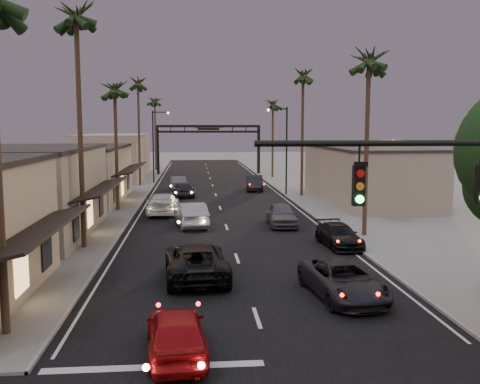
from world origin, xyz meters
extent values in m
plane|color=slate|center=(0.00, 40.00, 0.00)|extent=(200.00, 200.00, 0.00)
cube|color=black|center=(0.00, 45.00, 0.00)|extent=(14.00, 120.00, 0.02)
cube|color=slate|center=(-9.50, 52.00, 0.06)|extent=(5.00, 92.00, 0.12)
cube|color=slate|center=(9.50, 52.00, 0.06)|extent=(5.00, 92.00, 0.12)
cube|color=gray|center=(-13.00, 26.00, 2.75)|extent=(8.00, 14.00, 5.50)
cube|color=tan|center=(-13.00, 42.00, 2.50)|extent=(8.00, 16.00, 5.00)
cube|color=gray|center=(-13.00, 65.00, 3.00)|extent=(8.00, 20.00, 6.00)
cube|color=gray|center=(14.00, 40.00, 2.50)|extent=(8.00, 18.00, 5.00)
cylinder|color=black|center=(3.40, 4.00, 6.60)|extent=(8.40, 0.16, 0.16)
cube|color=black|center=(1.80, 4.00, 5.55)|extent=(0.28, 0.22, 1.00)
cube|color=black|center=(-7.40, 70.00, 3.50)|extent=(0.40, 0.40, 7.00)
cube|color=black|center=(7.40, 70.00, 3.50)|extent=(0.40, 0.40, 7.00)
cube|color=black|center=(0.00, 70.00, 7.10)|extent=(15.20, 0.35, 0.35)
cube|color=black|center=(0.00, 70.00, 6.30)|extent=(15.20, 0.30, 0.30)
cube|color=beige|center=(0.00, 69.98, 6.70)|extent=(4.20, 0.12, 1.00)
cylinder|color=black|center=(7.20, 45.00, 4.50)|extent=(0.16, 0.16, 9.00)
cylinder|color=black|center=(6.20, 45.00, 8.80)|extent=(2.00, 0.12, 0.12)
sphere|color=#FFD899|center=(5.30, 45.00, 8.70)|extent=(0.30, 0.30, 0.30)
cylinder|color=black|center=(-7.20, 58.00, 4.50)|extent=(0.16, 0.16, 9.00)
cylinder|color=black|center=(-6.20, 58.00, 8.80)|extent=(2.00, 0.12, 0.12)
sphere|color=#FFD899|center=(-5.30, 58.00, 8.70)|extent=(0.30, 0.30, 0.30)
cylinder|color=#38281C|center=(-8.60, 22.00, 6.50)|extent=(0.28, 0.28, 13.00)
sphere|color=black|center=(-8.60, 22.00, 13.60)|extent=(3.20, 3.20, 3.20)
cylinder|color=#38281C|center=(-8.60, 36.00, 5.00)|extent=(0.28, 0.28, 10.00)
sphere|color=black|center=(-8.60, 36.00, 10.60)|extent=(3.20, 3.20, 3.20)
cylinder|color=#38281C|center=(-8.60, 55.00, 6.00)|extent=(0.28, 0.28, 12.00)
sphere|color=black|center=(-8.60, 55.00, 12.60)|extent=(3.20, 3.20, 3.20)
cylinder|color=#38281C|center=(8.60, 24.00, 5.50)|extent=(0.28, 0.28, 11.00)
sphere|color=black|center=(8.60, 24.00, 11.60)|extent=(3.20, 3.20, 3.20)
cylinder|color=#38281C|center=(8.60, 44.00, 6.00)|extent=(0.28, 0.28, 12.00)
sphere|color=black|center=(8.60, 44.00, 12.60)|extent=(3.20, 3.20, 3.20)
cylinder|color=#38281C|center=(8.60, 64.00, 5.00)|extent=(0.28, 0.28, 10.00)
sphere|color=black|center=(8.60, 64.00, 10.60)|extent=(3.20, 3.20, 3.20)
cylinder|color=#38281C|center=(-8.30, 78.00, 5.50)|extent=(0.28, 0.28, 11.00)
sphere|color=black|center=(-8.30, 78.00, 11.60)|extent=(3.20, 3.20, 3.20)
imported|color=#9A0B0D|center=(-2.85, 7.00, 0.75)|extent=(2.14, 4.56, 1.51)
imported|color=black|center=(-2.20, 15.40, 0.83)|extent=(3.13, 6.15, 1.67)
imported|color=#96969B|center=(-2.45, 28.56, 0.86)|extent=(2.51, 5.41, 1.72)
imported|color=#BBBBBB|center=(-4.74, 34.16, 0.85)|extent=(2.56, 5.90, 1.69)
imported|color=black|center=(-3.24, 44.82, 0.79)|extent=(2.42, 4.82, 1.58)
imported|color=#4F4F54|center=(-3.97, 50.74, 0.76)|extent=(2.05, 4.77, 1.53)
imported|color=black|center=(3.82, 12.05, 0.75)|extent=(3.09, 5.63, 1.49)
imported|color=black|center=(6.20, 21.33, 0.67)|extent=(2.22, 4.73, 1.33)
imported|color=#4E4D53|center=(3.94, 28.19, 0.81)|extent=(2.10, 4.81, 1.61)
imported|color=black|center=(4.43, 49.58, 0.83)|extent=(2.19, 5.20, 1.67)
camera|label=1|loc=(-2.28, -8.85, 7.00)|focal=40.00mm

